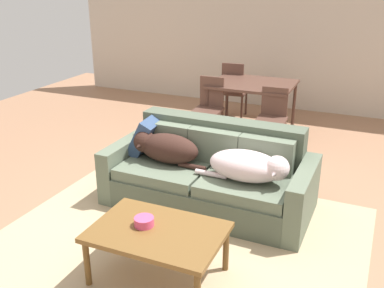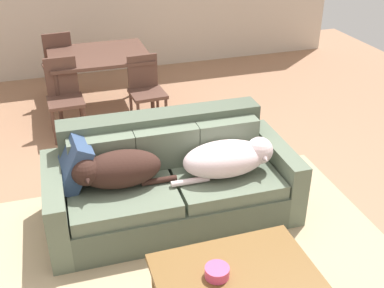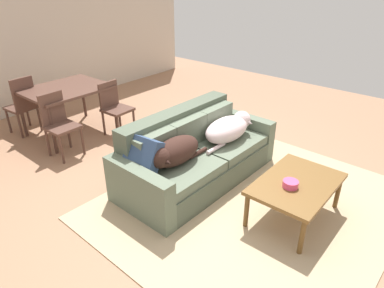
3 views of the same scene
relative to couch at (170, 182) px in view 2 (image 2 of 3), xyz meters
name	(u,v)px [view 2 (image 2 of 3)]	position (x,y,z in m)	size (l,w,h in m)	color
ground_plane	(154,221)	(-0.18, -0.08, -0.32)	(10.00, 10.00, 0.00)	#9C7053
area_rug	(202,278)	(0.00, -0.88, -0.32)	(3.26, 2.87, 0.01)	tan
couch	(170,182)	(0.00, 0.00, 0.00)	(2.14, 1.00, 0.86)	#4E5948
dog_on_left_cushion	(115,170)	(-0.48, -0.10, 0.28)	(0.84, 0.36, 0.31)	#37211A
dog_on_right_cushion	(229,158)	(0.47, -0.19, 0.27)	(0.91, 0.41, 0.30)	silver
throw_pillow_by_left_arm	(73,163)	(-0.80, 0.07, 0.30)	(0.15, 0.41, 0.41)	navy
coffee_table	(236,279)	(0.07, -1.33, 0.08)	(1.03, 0.70, 0.45)	brown
bowl_on_coffee_table	(217,272)	(-0.05, -1.31, 0.16)	(0.16, 0.16, 0.07)	#EA4C7F
dining_table	(99,59)	(-0.25, 2.40, 0.37)	(1.22, 1.00, 0.76)	brown
dining_chair_near_left	(64,94)	(-0.74, 1.86, 0.18)	(0.41, 0.41, 0.90)	brown
dining_chair_near_right	(146,88)	(0.20, 1.82, 0.15)	(0.42, 0.42, 0.85)	brown
dining_chair_far_left	(59,63)	(-0.73, 2.94, 0.19)	(0.43, 0.43, 0.94)	brown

